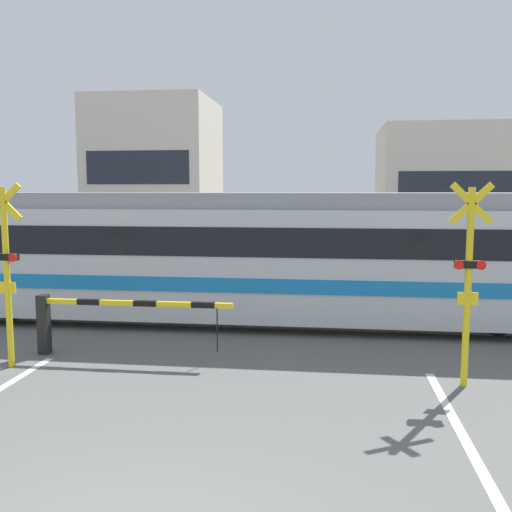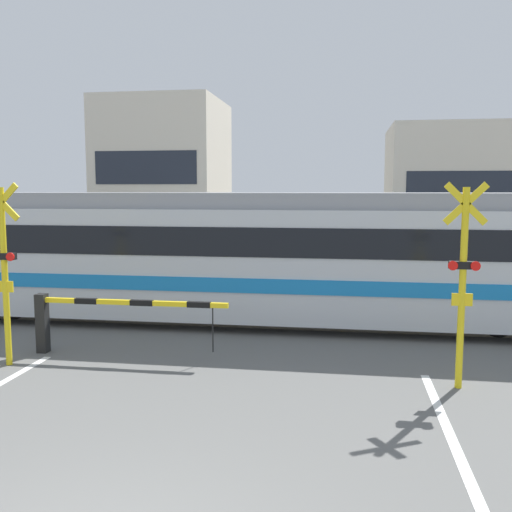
{
  "view_description": "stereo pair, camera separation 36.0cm",
  "coord_description": "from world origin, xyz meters",
  "views": [
    {
      "loc": [
        1.72,
        -3.86,
        3.18
      ],
      "look_at": [
        0.0,
        9.48,
        1.6
      ],
      "focal_mm": 40.0,
      "sensor_mm": 36.0,
      "label": 1
    },
    {
      "loc": [
        2.07,
        -3.81,
        3.18
      ],
      "look_at": [
        0.0,
        9.48,
        1.6
      ],
      "focal_mm": 40.0,
      "sensor_mm": 36.0,
      "label": 2
    }
  ],
  "objects": [
    {
      "name": "rail_track_near",
      "position": [
        0.0,
        8.9,
        0.04
      ],
      "size": [
        50.0,
        0.1,
        0.08
      ],
      "color": "#6B6051",
      "rests_on": "ground_plane"
    },
    {
      "name": "building_left_of_street",
      "position": [
        -6.94,
        24.15,
        3.78
      ],
      "size": [
        5.73,
        5.74,
        7.56
      ],
      "color": "beige",
      "rests_on": "ground_plane"
    },
    {
      "name": "crossing_signal_right",
      "position": [
        3.93,
        5.46,
        1.82
      ],
      "size": [
        0.68,
        0.15,
        3.3
      ],
      "color": "yellow",
      "rests_on": "ground_plane"
    },
    {
      "name": "crossing_barrier_far",
      "position": [
        2.78,
        12.73,
        0.81
      ],
      "size": [
        3.81,
        0.2,
        1.16
      ],
      "color": "black",
      "rests_on": "ground_plane"
    },
    {
      "name": "commuter_train",
      "position": [
        -0.27,
        9.62,
        1.66
      ],
      "size": [
        18.3,
        2.96,
        3.1
      ],
      "color": "silver",
      "rests_on": "ground_plane"
    },
    {
      "name": "pedestrian",
      "position": [
        -0.78,
        15.27,
        0.91
      ],
      "size": [
        0.38,
        0.22,
        1.59
      ],
      "color": "#33384C",
      "rests_on": "ground_plane"
    },
    {
      "name": "rail_track_far",
      "position": [
        0.0,
        10.33,
        0.04
      ],
      "size": [
        50.0,
        0.1,
        0.08
      ],
      "color": "#6B6051",
      "rests_on": "ground_plane"
    },
    {
      "name": "crossing_signal_left",
      "position": [
        -3.93,
        5.46,
        1.82
      ],
      "size": [
        0.68,
        0.15,
        3.3
      ],
      "color": "yellow",
      "rests_on": "ground_plane"
    },
    {
      "name": "building_right_of_street",
      "position": [
        7.49,
        24.15,
        3.03
      ],
      "size": [
        6.83,
        5.74,
        6.06
      ],
      "color": "beige",
      "rests_on": "ground_plane"
    },
    {
      "name": "crossing_barrier_near",
      "position": [
        -2.78,
        6.3,
        0.81
      ],
      "size": [
        3.81,
        0.2,
        1.16
      ],
      "color": "black",
      "rests_on": "ground_plane"
    }
  ]
}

